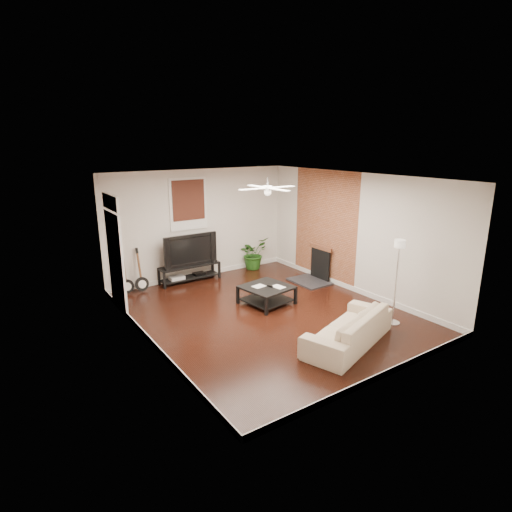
{
  "coord_description": "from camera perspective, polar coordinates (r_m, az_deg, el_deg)",
  "views": [
    {
      "loc": [
        -4.67,
        -6.52,
        3.47
      ],
      "look_at": [
        0.0,
        0.4,
        1.15
      ],
      "focal_mm": 29.1,
      "sensor_mm": 36.0,
      "label": 1
    }
  ],
  "objects": [
    {
      "name": "window_back",
      "position": [
        10.56,
        -9.27,
        7.05
      ],
      "size": [
        1.0,
        0.06,
        1.3
      ],
      "primitive_type": "cube",
      "color": "#38150F",
      "rests_on": "wall_back"
    },
    {
      "name": "door_left",
      "position": [
        8.98,
        -18.69,
        0.38
      ],
      "size": [
        0.08,
        1.0,
        2.5
      ],
      "primitive_type": "cube",
      "color": "white",
      "rests_on": "wall_left"
    },
    {
      "name": "tv_stand",
      "position": [
        10.73,
        -9.08,
        -2.31
      ],
      "size": [
        1.57,
        0.42,
        0.44
      ],
      "primitive_type": "cube",
      "color": "black",
      "rests_on": "floor"
    },
    {
      "name": "fireplace",
      "position": [
        10.62,
        8.05,
        -1.09
      ],
      "size": [
        0.8,
        1.1,
        0.92
      ],
      "primitive_type": "cube",
      "color": "black",
      "rests_on": "floor"
    },
    {
      "name": "coffee_table",
      "position": [
        9.16,
        1.47,
        -5.38
      ],
      "size": [
        1.1,
        1.1,
        0.4
      ],
      "primitive_type": "cube",
      "rotation": [
        0.0,
        0.0,
        0.16
      ],
      "color": "black",
      "rests_on": "floor"
    },
    {
      "name": "tv",
      "position": [
        10.57,
        -9.27,
        0.93
      ],
      "size": [
        1.41,
        0.18,
        0.81
      ],
      "primitive_type": "imported",
      "color": "black",
      "rests_on": "tv_stand"
    },
    {
      "name": "floor_lamp",
      "position": [
        8.4,
        18.71,
        -3.49
      ],
      "size": [
        0.36,
        0.36,
        1.7
      ],
      "primitive_type": null,
      "rotation": [
        0.0,
        0.0,
        0.32
      ],
      "color": "silver",
      "rests_on": "floor"
    },
    {
      "name": "ceiling_fan",
      "position": [
        8.07,
        1.61,
        9.33
      ],
      "size": [
        1.24,
        1.24,
        0.32
      ],
      "primitive_type": null,
      "color": "white",
      "rests_on": "ceiling"
    },
    {
      "name": "room",
      "position": [
        8.28,
        1.55,
        1.05
      ],
      "size": [
        5.01,
        6.01,
        2.81
      ],
      "color": "black",
      "rests_on": "ground"
    },
    {
      "name": "potted_plant",
      "position": [
        11.59,
        -0.39,
        0.37
      ],
      "size": [
        0.97,
        0.9,
        0.88
      ],
      "primitive_type": "imported",
      "rotation": [
        0.0,
        0.0,
        0.31
      ],
      "color": "#205418",
      "rests_on": "floor"
    },
    {
      "name": "sofa",
      "position": [
        7.57,
        12.6,
        -9.6
      ],
      "size": [
        2.24,
        1.44,
        0.61
      ],
      "primitive_type": "imported",
      "rotation": [
        0.0,
        0.0,
        3.47
      ],
      "color": "#BFA88F",
      "rests_on": "floor"
    },
    {
      "name": "brick_accent",
      "position": [
        10.59,
        9.4,
        4.05
      ],
      "size": [
        0.02,
        2.2,
        2.8
      ],
      "primitive_type": "cube",
      "color": "#965230",
      "rests_on": "floor"
    },
    {
      "name": "guitar_right",
      "position": [
        10.14,
        -15.54,
        -1.92
      ],
      "size": [
        0.33,
        0.23,
        1.06
      ],
      "primitive_type": null,
      "rotation": [
        0.0,
        0.0,
        -0.01
      ],
      "color": "black",
      "rests_on": "floor"
    },
    {
      "name": "guitar_left",
      "position": [
        10.07,
        -17.48,
        -2.19
      ],
      "size": [
        0.35,
        0.27,
        1.06
      ],
      "primitive_type": null,
      "rotation": [
        0.0,
        0.0,
        -0.12
      ],
      "color": "black",
      "rests_on": "floor"
    }
  ]
}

